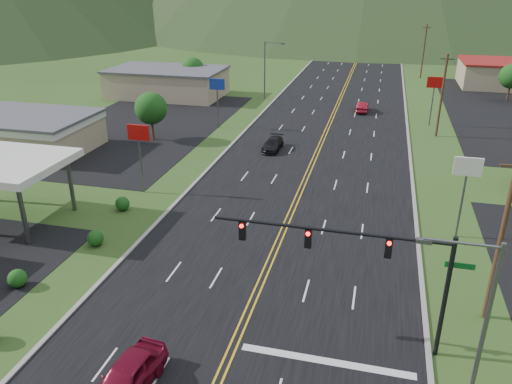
% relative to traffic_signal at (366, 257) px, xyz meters
% --- Properties ---
extents(traffic_signal, '(13.10, 0.43, 7.00)m').
position_rel_traffic_signal_xyz_m(traffic_signal, '(0.00, 0.00, 0.00)').
color(traffic_signal, black).
rests_on(traffic_signal, ground).
extents(streetlight_east, '(3.28, 0.25, 9.00)m').
position_rel_traffic_signal_xyz_m(streetlight_east, '(4.70, -4.00, -0.15)').
color(streetlight_east, '#59595E').
rests_on(streetlight_east, ground).
extents(streetlight_west, '(3.28, 0.25, 9.00)m').
position_rel_traffic_signal_xyz_m(streetlight_west, '(-18.16, 56.00, -0.15)').
color(streetlight_west, '#59595E').
rests_on(streetlight_west, ground).
extents(building_west_mid, '(14.40, 10.40, 4.10)m').
position_rel_traffic_signal_xyz_m(building_west_mid, '(-38.48, 24.00, -3.06)').
color(building_west_mid, tan).
rests_on(building_west_mid, ground).
extents(building_west_far, '(18.40, 11.40, 4.50)m').
position_rel_traffic_signal_xyz_m(building_west_far, '(-34.48, 54.00, -3.07)').
color(building_west_far, tan).
rests_on(building_west_far, ground).
extents(building_east_far, '(16.40, 12.40, 4.50)m').
position_rel_traffic_signal_xyz_m(building_east_far, '(21.52, 76.00, -3.07)').
color(building_east_far, tan).
rests_on(building_east_far, ground).
extents(pole_sign_west_a, '(2.00, 0.18, 6.40)m').
position_rel_traffic_signal_xyz_m(pole_sign_west_a, '(-20.48, 16.00, -0.28)').
color(pole_sign_west_a, '#59595E').
rests_on(pole_sign_west_a, ground).
extents(pole_sign_west_b, '(2.00, 0.18, 6.40)m').
position_rel_traffic_signal_xyz_m(pole_sign_west_b, '(-20.48, 38.00, -0.28)').
color(pole_sign_west_b, '#59595E').
rests_on(pole_sign_west_b, ground).
extents(pole_sign_east_a, '(2.00, 0.18, 6.40)m').
position_rel_traffic_signal_xyz_m(pole_sign_east_a, '(6.52, 14.00, -0.28)').
color(pole_sign_east_a, '#59595E').
rests_on(pole_sign_east_a, ground).
extents(pole_sign_east_b, '(2.00, 0.18, 6.40)m').
position_rel_traffic_signal_xyz_m(pole_sign_east_b, '(6.52, 46.00, -0.28)').
color(pole_sign_east_b, '#59595E').
rests_on(pole_sign_east_b, ground).
extents(tree_west_a, '(3.84, 3.84, 5.82)m').
position_rel_traffic_signal_xyz_m(tree_west_a, '(-26.48, 31.00, -1.44)').
color(tree_west_a, '#382314').
rests_on(tree_west_a, ground).
extents(tree_west_b, '(3.84, 3.84, 5.82)m').
position_rel_traffic_signal_xyz_m(tree_west_b, '(-31.48, 58.00, -1.44)').
color(tree_west_b, '#382314').
rests_on(tree_west_b, ground).
extents(tree_east_b, '(3.84, 3.84, 5.82)m').
position_rel_traffic_signal_xyz_m(tree_east_b, '(19.52, 64.00, -1.44)').
color(tree_east_b, '#382314').
rests_on(tree_east_b, ground).
extents(utility_pole_a, '(1.60, 0.28, 10.00)m').
position_rel_traffic_signal_xyz_m(utility_pole_a, '(7.02, 4.00, -0.20)').
color(utility_pole_a, '#382314').
rests_on(utility_pole_a, ground).
extents(utility_pole_b, '(1.60, 0.28, 10.00)m').
position_rel_traffic_signal_xyz_m(utility_pole_b, '(7.02, 41.00, -0.20)').
color(utility_pole_b, '#382314').
rests_on(utility_pole_b, ground).
extents(utility_pole_c, '(1.60, 0.28, 10.00)m').
position_rel_traffic_signal_xyz_m(utility_pole_c, '(7.02, 81.00, -0.20)').
color(utility_pole_c, '#382314').
rests_on(utility_pole_c, ground).
extents(utility_pole_d, '(1.60, 0.28, 10.00)m').
position_rel_traffic_signal_xyz_m(utility_pole_d, '(7.02, 121.00, -0.20)').
color(utility_pole_d, '#382314').
rests_on(utility_pole_d, ground).
extents(car_red_near, '(2.56, 5.14, 1.68)m').
position_rel_traffic_signal_xyz_m(car_red_near, '(-10.46, -6.29, -4.49)').
color(car_red_near, maroon).
rests_on(car_red_near, ground).
extents(car_dark_mid, '(1.93, 4.57, 1.32)m').
position_rel_traffic_signal_xyz_m(car_dark_mid, '(-11.53, 30.70, -4.67)').
color(car_dark_mid, black).
rests_on(car_dark_mid, ground).
extents(car_red_far, '(1.62, 4.44, 1.45)m').
position_rel_traffic_signal_xyz_m(car_red_far, '(-2.56, 51.01, -4.60)').
color(car_red_far, maroon).
rests_on(car_red_far, ground).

